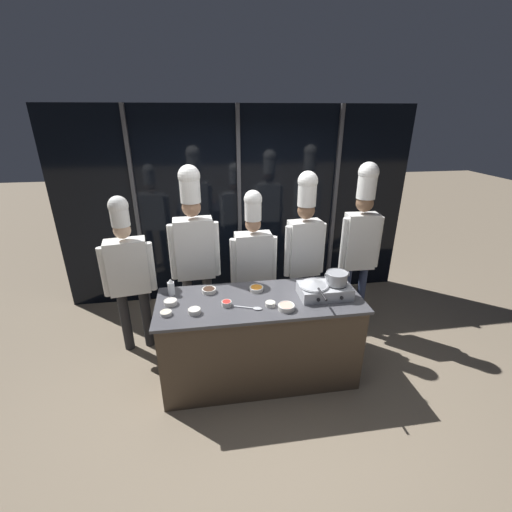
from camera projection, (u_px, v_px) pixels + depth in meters
name	position (u px, v px, depth m)	size (l,w,h in m)	color
ground_plane	(259.00, 374.00, 3.67)	(24.00, 24.00, 0.00)	#7F705B
window_wall_back	(239.00, 208.00, 4.81)	(4.89, 0.09, 2.70)	black
demo_counter	(260.00, 338.00, 3.49)	(1.99, 0.77, 0.93)	#4C3D2D
portable_stove	(324.00, 290.00, 3.35)	(0.50, 0.32, 0.13)	#B2B5BA
frying_pan	(314.00, 283.00, 3.30)	(0.29, 0.50, 0.05)	#ADAFB5
stock_pot	(337.00, 278.00, 3.32)	(0.23, 0.21, 0.12)	#93969B
squeeze_bottle_clear	(171.00, 287.00, 3.37)	(0.07, 0.07, 0.17)	white
prep_bowl_soy_glaze	(209.00, 290.00, 3.43)	(0.14, 0.14, 0.04)	silver
prep_bowl_bell_pepper	(227.00, 303.00, 3.19)	(0.10, 0.10, 0.05)	silver
prep_bowl_onion	(170.00, 302.00, 3.21)	(0.12, 0.12, 0.05)	silver
prep_bowl_carrots	(256.00, 288.00, 3.46)	(0.14, 0.14, 0.04)	silver
prep_bowl_shrimp	(286.00, 307.00, 3.13)	(0.15, 0.15, 0.05)	silver
prep_bowl_noodles	(166.00, 313.00, 3.05)	(0.10, 0.10, 0.04)	silver
prep_bowl_rice	(194.00, 311.00, 3.07)	(0.11, 0.11, 0.05)	silver
prep_bowl_bean_sprouts	(270.00, 304.00, 3.19)	(0.10, 0.10, 0.04)	silver
serving_spoon_slotted	(254.00, 308.00, 3.15)	(0.27, 0.13, 0.02)	#B2B5BA
chef_head	(128.00, 267.00, 3.71)	(0.55, 0.28, 1.83)	#232326
chef_sous	(194.00, 244.00, 3.80)	(0.56, 0.24, 2.11)	#4C4C51
chef_line	(253.00, 257.00, 3.96)	(0.54, 0.22, 1.83)	#2D3856
chef_pastry	(304.00, 242.00, 3.94)	(0.49, 0.23, 2.02)	#4C4C51
chef_apprentice	(361.00, 234.00, 4.03)	(0.49, 0.23, 2.10)	#2D3856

